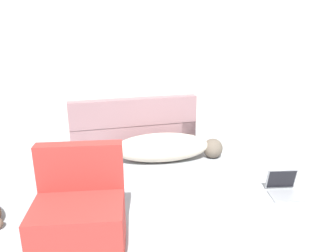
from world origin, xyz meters
name	(u,v)px	position (x,y,z in m)	size (l,w,h in m)	color
wall_back	(162,51)	(0.00, 3.49, 1.28)	(7.53, 0.06, 2.55)	beige
couch	(131,127)	(-0.55, 2.94, 0.25)	(1.74, 0.99, 0.75)	gray
dog	(166,147)	(-0.17, 2.25, 0.18)	(1.72, 0.50, 0.36)	beige
laptop_open	(283,186)	(0.89, 1.21, 0.08)	(0.35, 0.33, 0.25)	gray
side_chair	(80,217)	(-1.12, 0.70, 0.28)	(0.72, 0.62, 0.82)	#B72D28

